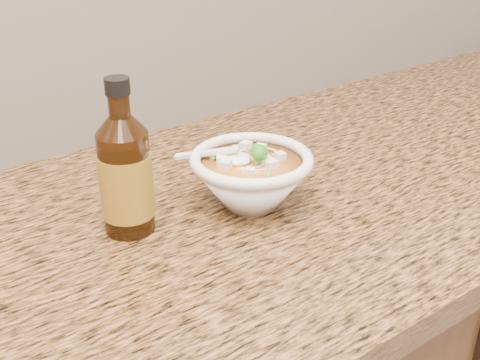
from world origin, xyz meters
TOP-DOWN VIEW (x-y plane):
  - counter_slab at (0.00, 1.68)m, footprint 4.00×0.68m
  - soup_bowl at (0.34, 1.65)m, footprint 0.18×0.18m
  - hot_sauce_bottle at (0.17, 1.69)m, footprint 0.07×0.07m

SIDE VIEW (x-z plane):
  - counter_slab at x=0.00m, z-range 0.86..0.90m
  - soup_bowl at x=0.34m, z-range 0.89..0.99m
  - hot_sauce_bottle at x=0.17m, z-range 0.87..1.08m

